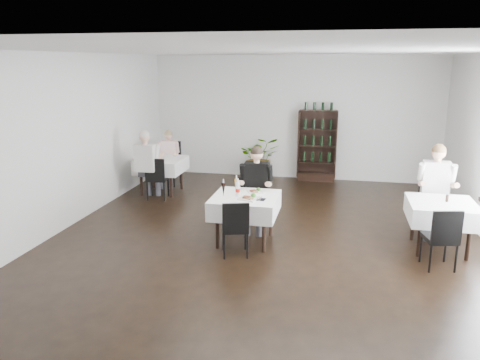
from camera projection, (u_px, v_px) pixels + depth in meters
name	position (u px, v px, depth m)	size (l,w,h in m)	color
room_shell	(264.00, 152.00, 7.18)	(9.00, 9.00, 9.00)	black
wine_shelf	(317.00, 146.00, 11.31)	(0.90, 0.28, 1.75)	black
main_table	(245.00, 205.00, 7.46)	(1.03, 1.03, 0.77)	black
left_table	(161.00, 165.00, 10.31)	(0.98, 0.98, 0.77)	black
right_table	(441.00, 212.00, 7.13)	(0.98, 0.98, 0.77)	black
potted_tree	(260.00, 158.00, 11.56)	(0.96, 0.83, 1.06)	#28531C
main_chair_far	(246.00, 200.00, 8.12)	(0.48, 0.48, 0.88)	black
main_chair_near	(235.00, 225.00, 6.92)	(0.49, 0.49, 0.86)	black
left_chair_far	(170.00, 160.00, 11.06)	(0.48, 0.49, 1.02)	black
left_chair_near	(156.00, 176.00, 9.80)	(0.46, 0.46, 0.90)	black
right_chair_far	(432.00, 197.00, 7.90)	(0.64, 0.64, 1.09)	black
right_chair_near	(442.00, 235.00, 6.47)	(0.48, 0.49, 0.90)	black
diner_main	(256.00, 183.00, 7.92)	(0.56, 0.56, 1.47)	#45454D
diner_left_far	(168.00, 154.00, 10.81)	(0.52, 0.53, 1.31)	#45454D
diner_left_near	(147.00, 159.00, 9.74)	(0.56, 0.56, 1.48)	#45454D
diner_right_far	(436.00, 184.00, 7.67)	(0.59, 0.59, 1.55)	#45454D
plate_far	(255.00, 191.00, 7.63)	(0.31, 0.31, 0.07)	white
plate_near	(249.00, 198.00, 7.25)	(0.35, 0.35, 0.09)	white
pilsner_dark	(223.00, 189.00, 7.37)	(0.07, 0.07, 0.28)	black
pilsner_lager	(236.00, 186.00, 7.51)	(0.07, 0.07, 0.31)	gold
coke_bottle	(238.00, 189.00, 7.39)	(0.07, 0.07, 0.28)	silver
napkin_cutlery	(259.00, 199.00, 7.24)	(0.20, 0.21, 0.02)	black
pepper_mill	(447.00, 198.00, 7.11)	(0.04, 0.04, 0.11)	black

